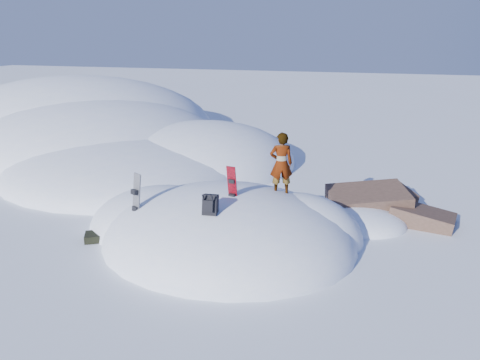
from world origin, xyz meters
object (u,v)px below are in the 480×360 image
(snowboard_red, at_px, (232,190))
(person, at_px, (281,164))
(snowboard_dark, at_px, (136,202))
(backpack, at_px, (210,205))

(snowboard_red, distance_m, person, 1.61)
(snowboard_red, height_order, person, person)
(person, bearing_deg, snowboard_dark, 6.24)
(snowboard_dark, bearing_deg, snowboard_red, 41.55)
(snowboard_red, relative_size, person, 0.76)
(snowboard_red, bearing_deg, snowboard_dark, -157.33)
(snowboard_dark, bearing_deg, person, 54.58)
(snowboard_red, bearing_deg, person, 57.78)
(backpack, height_order, person, person)
(backpack, distance_m, person, 2.56)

